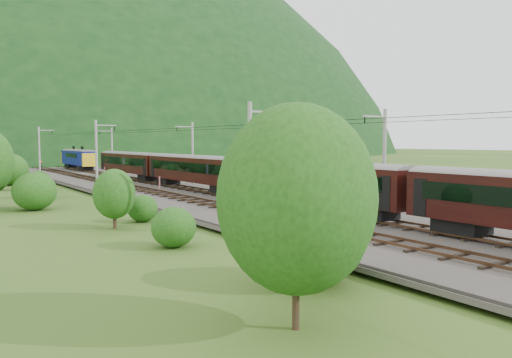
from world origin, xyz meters
TOP-DOWN VIEW (x-y plane):
  - ground at (0.00, 0.00)m, footprint 600.00×600.00m
  - railbed at (0.00, 10.00)m, footprint 14.00×220.00m
  - track_left at (-2.40, 10.00)m, footprint 2.40×220.00m
  - track_right at (2.40, 10.00)m, footprint 2.40×220.00m
  - catenary_left at (-6.12, 32.00)m, footprint 2.54×192.28m
  - catenary_right at (6.12, 32.00)m, footprint 2.54×192.28m
  - overhead_wires at (0.00, 10.00)m, footprint 4.83×198.00m
  - train at (2.40, 3.85)m, footprint 2.65×146.73m
  - hazard_post_near at (-0.21, 27.90)m, footprint 0.16×0.16m
  - hazard_post_far at (0.46, 50.25)m, footprint 0.17×0.17m
  - signal at (-4.87, 69.89)m, footprint 0.22×0.22m
  - vegetation_left at (-14.19, 22.19)m, footprint 13.18×146.33m
  - vegetation_right at (10.91, 10.94)m, footprint 6.96×104.05m

SIDE VIEW (x-z plane):
  - ground at x=0.00m, z-range 0.00..0.00m
  - railbed at x=0.00m, z-range 0.00..0.30m
  - track_left at x=-2.40m, z-range 0.24..0.51m
  - track_right at x=2.40m, z-range 0.24..0.51m
  - hazard_post_near at x=-0.21m, z-range 0.30..1.80m
  - hazard_post_far at x=0.46m, z-range 0.30..1.90m
  - vegetation_right at x=10.91m, z-range -0.19..2.97m
  - signal at x=-4.87m, z-range 0.47..2.48m
  - vegetation_left at x=-14.19m, z-range -0.99..6.09m
  - train at x=2.40m, z-range 0.90..5.49m
  - catenary_left at x=-6.12m, z-range 0.50..8.50m
  - catenary_right at x=6.12m, z-range 0.50..8.50m
  - overhead_wires at x=0.00m, z-range 7.08..7.12m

